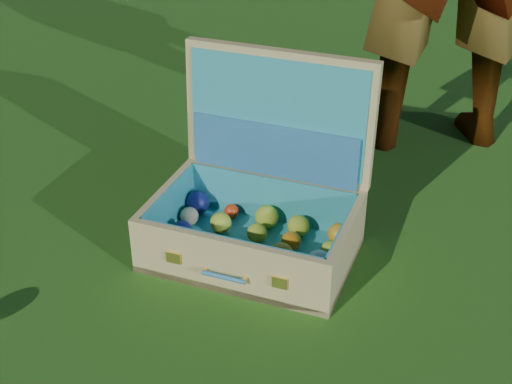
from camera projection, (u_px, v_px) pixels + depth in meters
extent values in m
plane|color=#215114|center=(255.00, 298.00, 1.72)|extent=(60.00, 60.00, 0.00)
cube|color=tan|center=(252.00, 253.00, 1.87)|extent=(0.58, 0.44, 0.02)
cube|color=tan|center=(227.00, 267.00, 1.70)|extent=(0.51, 0.13, 0.15)
cube|color=tan|center=(273.00, 200.00, 1.96)|extent=(0.51, 0.13, 0.15)
cube|color=tan|center=(166.00, 213.00, 1.91)|extent=(0.08, 0.30, 0.15)
cube|color=tan|center=(346.00, 251.00, 1.76)|extent=(0.08, 0.30, 0.15)
cube|color=teal|center=(252.00, 249.00, 1.86)|extent=(0.53, 0.40, 0.01)
cube|color=teal|center=(229.00, 261.00, 1.71)|extent=(0.47, 0.11, 0.14)
cube|color=teal|center=(272.00, 200.00, 1.95)|extent=(0.47, 0.11, 0.14)
cube|color=teal|center=(170.00, 211.00, 1.90)|extent=(0.07, 0.30, 0.14)
cube|color=teal|center=(341.00, 247.00, 1.76)|extent=(0.07, 0.30, 0.14)
cube|color=tan|center=(279.00, 114.00, 1.86)|extent=(0.51, 0.15, 0.34)
cube|color=teal|center=(276.00, 116.00, 1.85)|extent=(0.47, 0.12, 0.31)
cube|color=teal|center=(274.00, 151.00, 1.89)|extent=(0.46, 0.12, 0.14)
cube|color=#F2C659|center=(174.00, 258.00, 1.74)|extent=(0.04, 0.01, 0.03)
cube|color=#F2C659|center=(280.00, 283.00, 1.65)|extent=(0.04, 0.01, 0.03)
cylinder|color=teal|center=(224.00, 277.00, 1.69)|extent=(0.11, 0.04, 0.01)
cube|color=#F2C659|center=(205.00, 271.00, 1.71)|extent=(0.01, 0.02, 0.01)
cube|color=#F2C659|center=(245.00, 280.00, 1.68)|extent=(0.01, 0.02, 0.01)
sphere|color=white|center=(162.00, 250.00, 1.82)|extent=(0.05, 0.05, 0.05)
sphere|color=white|center=(200.00, 255.00, 1.78)|extent=(0.07, 0.07, 0.07)
sphere|color=orange|center=(236.00, 264.00, 1.76)|extent=(0.06, 0.06, 0.06)
sphere|color=#C9BC8E|center=(274.00, 270.00, 1.73)|extent=(0.07, 0.07, 0.07)
sphere|color=gold|center=(316.00, 280.00, 1.70)|extent=(0.06, 0.06, 0.06)
sphere|color=#101550|center=(182.00, 231.00, 1.88)|extent=(0.05, 0.05, 0.05)
sphere|color=red|center=(210.00, 240.00, 1.86)|extent=(0.04, 0.04, 0.04)
sphere|color=orange|center=(246.00, 249.00, 1.82)|extent=(0.04, 0.04, 0.04)
sphere|color=orange|center=(281.00, 255.00, 1.78)|extent=(0.06, 0.06, 0.06)
sphere|color=white|center=(319.00, 263.00, 1.75)|extent=(0.07, 0.07, 0.07)
sphere|color=#C9BC8E|center=(189.00, 216.00, 1.95)|extent=(0.05, 0.05, 0.05)
sphere|color=gold|center=(221.00, 223.00, 1.91)|extent=(0.06, 0.06, 0.06)
sphere|color=gold|center=(257.00, 233.00, 1.87)|extent=(0.05, 0.05, 0.05)
sphere|color=orange|center=(291.00, 241.00, 1.84)|extent=(0.05, 0.05, 0.05)
sphere|color=gold|center=(331.00, 250.00, 1.81)|extent=(0.05, 0.05, 0.05)
sphere|color=#101550|center=(197.00, 202.00, 1.99)|extent=(0.07, 0.07, 0.07)
sphere|color=red|center=(232.00, 211.00, 1.98)|extent=(0.04, 0.04, 0.04)
sphere|color=gold|center=(267.00, 217.00, 1.93)|extent=(0.06, 0.06, 0.06)
sphere|color=gold|center=(299.00, 226.00, 1.90)|extent=(0.06, 0.06, 0.06)
sphere|color=orange|center=(339.00, 234.00, 1.87)|extent=(0.06, 0.06, 0.06)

